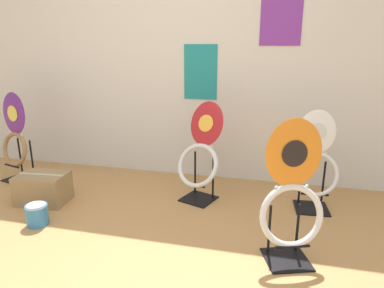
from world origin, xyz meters
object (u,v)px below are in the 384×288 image
(toilet_seat_display_purple_note, at_px, (15,138))
(paint_can, at_px, (37,214))
(toilet_seat_display_crimson_swirl, at_px, (201,154))
(storage_box, at_px, (43,188))
(toilet_seat_display_white_plain, at_px, (315,164))
(toilet_seat_display_orange_sun, at_px, (292,200))

(toilet_seat_display_purple_note, xyz_separation_m, paint_can, (0.81, -0.79, -0.36))
(toilet_seat_display_crimson_swirl, xyz_separation_m, paint_can, (-1.15, -0.79, -0.34))
(toilet_seat_display_crimson_swirl, relative_size, storage_box, 1.97)
(toilet_seat_display_white_plain, height_order, paint_can, toilet_seat_display_white_plain)
(toilet_seat_display_white_plain, height_order, storage_box, toilet_seat_display_white_plain)
(paint_can, distance_m, storage_box, 0.43)
(toilet_seat_display_crimson_swirl, relative_size, paint_can, 5.16)
(toilet_seat_display_white_plain, height_order, toilet_seat_display_crimson_swirl, toilet_seat_display_crimson_swirl)
(toilet_seat_display_purple_note, bearing_deg, paint_can, -44.20)
(toilet_seat_display_orange_sun, height_order, paint_can, toilet_seat_display_orange_sun)
(toilet_seat_display_orange_sun, distance_m, toilet_seat_display_white_plain, 0.87)
(toilet_seat_display_orange_sun, xyz_separation_m, toilet_seat_display_crimson_swirl, (-0.76, 0.81, -0.00))
(toilet_seat_display_orange_sun, relative_size, paint_can, 5.53)
(toilet_seat_display_purple_note, relative_size, toilet_seat_display_crimson_swirl, 1.03)
(toilet_seat_display_orange_sun, distance_m, toilet_seat_display_purple_note, 2.84)
(storage_box, bearing_deg, toilet_seat_display_crimson_swirl, 16.95)
(toilet_seat_display_orange_sun, relative_size, toilet_seat_display_purple_note, 1.04)
(paint_can, bearing_deg, toilet_seat_display_white_plain, 21.09)
(toilet_seat_display_crimson_swirl, height_order, paint_can, toilet_seat_display_crimson_swirl)
(toilet_seat_display_orange_sun, distance_m, storage_box, 2.18)
(toilet_seat_display_purple_note, relative_size, toilet_seat_display_white_plain, 1.07)
(paint_can, height_order, storage_box, storage_box)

